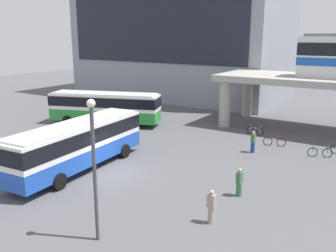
{
  "coord_description": "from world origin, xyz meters",
  "views": [
    {
      "loc": [
        15.27,
        -17.0,
        8.8
      ],
      "look_at": [
        0.79,
        5.27,
        2.2
      ],
      "focal_mm": 39.26,
      "sensor_mm": 36.0,
      "label": 1
    }
  ],
  "objects_px": {
    "pedestrian_walking_across": "(211,208)",
    "pedestrian_waiting_near_stop": "(239,183)",
    "bicycle_silver": "(255,131)",
    "bus_secondary": "(105,105)",
    "pedestrian_near_building": "(253,142)",
    "bus_main": "(78,141)",
    "bicycle_green": "(320,152)",
    "station_building": "(181,28)",
    "bicycle_red": "(274,142)"
  },
  "relations": [
    {
      "from": "pedestrian_walking_across",
      "to": "pedestrian_waiting_near_stop",
      "type": "xyz_separation_m",
      "value": [
        -0.07,
        3.62,
        -0.04
      ]
    },
    {
      "from": "bicycle_silver",
      "to": "bus_secondary",
      "type": "bearing_deg",
      "value": -162.44
    },
    {
      "from": "pedestrian_near_building",
      "to": "bicycle_silver",
      "type": "bearing_deg",
      "value": 108.15
    },
    {
      "from": "bus_main",
      "to": "pedestrian_walking_across",
      "type": "bearing_deg",
      "value": -9.11
    },
    {
      "from": "pedestrian_walking_across",
      "to": "pedestrian_waiting_near_stop",
      "type": "distance_m",
      "value": 3.62
    },
    {
      "from": "bicycle_green",
      "to": "pedestrian_near_building",
      "type": "relative_size",
      "value": 0.98
    },
    {
      "from": "bus_main",
      "to": "pedestrian_waiting_near_stop",
      "type": "bearing_deg",
      "value": 10.19
    },
    {
      "from": "station_building",
      "to": "pedestrian_near_building",
      "type": "height_order",
      "value": "station_building"
    },
    {
      "from": "station_building",
      "to": "bus_secondary",
      "type": "relative_size",
      "value": 2.61
    },
    {
      "from": "pedestrian_walking_across",
      "to": "bus_main",
      "type": "bearing_deg",
      "value": 170.89
    },
    {
      "from": "station_building",
      "to": "bus_main",
      "type": "distance_m",
      "value": 33.29
    },
    {
      "from": "bus_secondary",
      "to": "bicycle_silver",
      "type": "relative_size",
      "value": 6.47
    },
    {
      "from": "bus_main",
      "to": "pedestrian_waiting_near_stop",
      "type": "height_order",
      "value": "bus_main"
    },
    {
      "from": "station_building",
      "to": "bus_main",
      "type": "bearing_deg",
      "value": -71.09
    },
    {
      "from": "bicycle_red",
      "to": "bicycle_silver",
      "type": "relative_size",
      "value": 1.0
    },
    {
      "from": "bus_secondary",
      "to": "bicycle_green",
      "type": "bearing_deg",
      "value": 2.86
    },
    {
      "from": "bus_secondary",
      "to": "pedestrian_walking_across",
      "type": "distance_m",
      "value": 21.79
    },
    {
      "from": "bus_secondary",
      "to": "pedestrian_near_building",
      "type": "height_order",
      "value": "bus_secondary"
    },
    {
      "from": "bus_main",
      "to": "pedestrian_near_building",
      "type": "distance_m",
      "value": 13.06
    },
    {
      "from": "bicycle_silver",
      "to": "pedestrian_walking_across",
      "type": "distance_m",
      "value": 17.17
    },
    {
      "from": "bicycle_green",
      "to": "bus_secondary",
      "type": "bearing_deg",
      "value": -177.14
    },
    {
      "from": "station_building",
      "to": "bus_secondary",
      "type": "height_order",
      "value": "station_building"
    },
    {
      "from": "bicycle_silver",
      "to": "pedestrian_near_building",
      "type": "bearing_deg",
      "value": -71.85
    },
    {
      "from": "bicycle_silver",
      "to": "bus_main",
      "type": "bearing_deg",
      "value": -114.3
    },
    {
      "from": "bicycle_red",
      "to": "pedestrian_near_building",
      "type": "distance_m",
      "value": 2.83
    },
    {
      "from": "bicycle_red",
      "to": "bicycle_green",
      "type": "relative_size",
      "value": 1.03
    },
    {
      "from": "bicycle_silver",
      "to": "pedestrian_near_building",
      "type": "distance_m",
      "value": 5.4
    },
    {
      "from": "bus_main",
      "to": "bus_secondary",
      "type": "xyz_separation_m",
      "value": [
        -7.3,
        10.54,
        0.0
      ]
    },
    {
      "from": "bicycle_silver",
      "to": "pedestrian_waiting_near_stop",
      "type": "relative_size",
      "value": 1.05
    },
    {
      "from": "pedestrian_waiting_near_stop",
      "to": "bicycle_silver",
      "type": "bearing_deg",
      "value": 106.34
    },
    {
      "from": "pedestrian_walking_across",
      "to": "pedestrian_waiting_near_stop",
      "type": "relative_size",
      "value": 1.04
    },
    {
      "from": "station_building",
      "to": "bicycle_silver",
      "type": "bearing_deg",
      "value": -42.13
    },
    {
      "from": "pedestrian_near_building",
      "to": "station_building",
      "type": "bearing_deg",
      "value": 132.42
    },
    {
      "from": "bicycle_red",
      "to": "bicycle_silver",
      "type": "height_order",
      "value": "same"
    },
    {
      "from": "station_building",
      "to": "bicycle_green",
      "type": "xyz_separation_m",
      "value": [
        23.5,
        -19.05,
        -9.47
      ]
    },
    {
      "from": "bus_secondary",
      "to": "pedestrian_walking_across",
      "type": "xyz_separation_m",
      "value": [
        17.98,
        -12.25,
        -1.18
      ]
    },
    {
      "from": "station_building",
      "to": "pedestrian_walking_across",
      "type": "relative_size",
      "value": 17.1
    },
    {
      "from": "bicycle_green",
      "to": "pedestrian_waiting_near_stop",
      "type": "relative_size",
      "value": 1.02
    },
    {
      "from": "bicycle_silver",
      "to": "pedestrian_walking_across",
      "type": "bearing_deg",
      "value": -76.84
    },
    {
      "from": "bus_main",
      "to": "bicycle_red",
      "type": "height_order",
      "value": "bus_main"
    },
    {
      "from": "bus_main",
      "to": "bicycle_red",
      "type": "distance_m",
      "value": 15.71
    },
    {
      "from": "bicycle_green",
      "to": "pedestrian_near_building",
      "type": "xyz_separation_m",
      "value": [
        -4.57,
        -1.67,
        0.44
      ]
    },
    {
      "from": "bus_main",
      "to": "bicycle_green",
      "type": "height_order",
      "value": "bus_main"
    },
    {
      "from": "bicycle_silver",
      "to": "pedestrian_walking_across",
      "type": "relative_size",
      "value": 1.01
    },
    {
      "from": "bicycle_red",
      "to": "pedestrian_near_building",
      "type": "height_order",
      "value": "pedestrian_near_building"
    },
    {
      "from": "bicycle_silver",
      "to": "bicycle_green",
      "type": "distance_m",
      "value": 7.13
    },
    {
      "from": "bicycle_silver",
      "to": "bicycle_green",
      "type": "relative_size",
      "value": 1.03
    },
    {
      "from": "bus_secondary",
      "to": "pedestrian_walking_across",
      "type": "height_order",
      "value": "bus_secondary"
    },
    {
      "from": "bus_secondary",
      "to": "bicycle_red",
      "type": "bearing_deg",
      "value": 6.87
    },
    {
      "from": "station_building",
      "to": "pedestrian_walking_across",
      "type": "xyz_separation_m",
      "value": [
        21.17,
        -32.32,
        -9.02
      ]
    }
  ]
}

